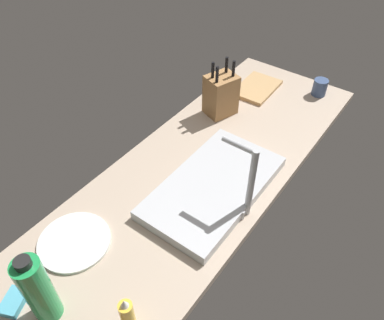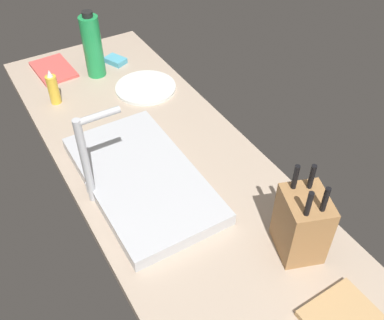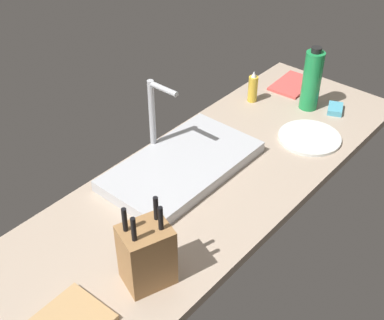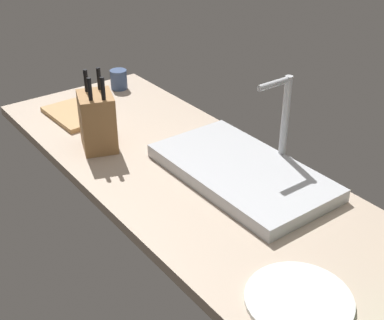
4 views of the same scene
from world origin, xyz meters
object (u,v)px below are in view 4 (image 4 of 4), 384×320
(cutting_board, at_px, (76,114))
(coffee_mug, at_px, (119,79))
(faucet, at_px, (283,116))
(dinner_plate, at_px, (299,300))
(knife_block, at_px, (97,121))
(sink_basin, at_px, (241,172))

(cutting_board, bearing_deg, coffee_mug, 117.72)
(faucet, distance_m, coffee_mug, 0.91)
(dinner_plate, bearing_deg, cutting_board, 178.36)
(knife_block, xyz_separation_m, cutting_board, (-0.28, 0.05, -0.09))
(sink_basin, height_order, dinner_plate, sink_basin)
(knife_block, height_order, cutting_board, knife_block)
(knife_block, bearing_deg, dinner_plate, 20.43)
(sink_basin, bearing_deg, coffee_mug, 175.88)
(faucet, distance_m, cutting_board, 0.85)
(sink_basin, bearing_deg, faucet, 83.13)
(faucet, distance_m, knife_block, 0.62)
(knife_block, relative_size, coffee_mug, 3.24)
(knife_block, bearing_deg, coffee_mug, 162.61)
(faucet, bearing_deg, coffee_mug, -174.62)
(cutting_board, distance_m, coffee_mug, 0.32)
(dinner_plate, relative_size, coffee_mug, 2.95)
(coffee_mug, bearing_deg, dinner_plate, -13.01)
(sink_basin, bearing_deg, cutting_board, -163.48)
(dinner_plate, bearing_deg, sink_basin, 152.55)
(dinner_plate, bearing_deg, knife_block, -179.29)
(faucet, bearing_deg, knife_block, -138.51)
(sink_basin, relative_size, coffee_mug, 6.95)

